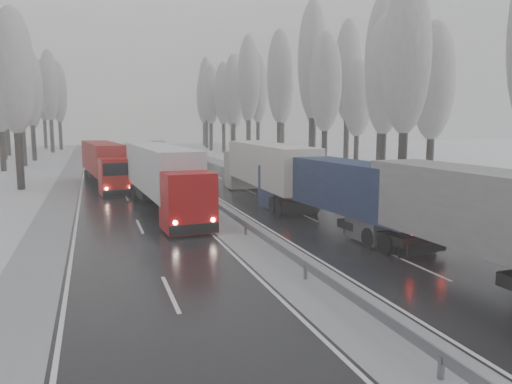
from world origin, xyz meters
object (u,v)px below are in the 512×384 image
truck_cream_box (265,167)px  truck_red_red (104,161)px  box_truck_distant (158,147)px  truck_blue_box (333,188)px  truck_red_white (163,174)px  truck_grey_tarp (484,217)px

truck_cream_box → truck_red_red: (-11.68, 12.29, -0.20)m
box_truck_distant → truck_cream_box: bearing=-83.6°
box_truck_distant → truck_red_red: bearing=-98.5°
box_truck_distant → truck_red_red: (-10.34, -42.97, 1.03)m
truck_blue_box → truck_red_white: 11.68m
truck_blue_box → truck_red_white: truck_red_white is taller
truck_cream_box → box_truck_distant: bearing=92.6°
truck_cream_box → truck_grey_tarp: bearing=-84.9°
truck_blue_box → truck_red_white: size_ratio=0.89×
truck_grey_tarp → box_truck_distant: 76.74m
box_truck_distant → truck_red_white: bearing=-91.7°
truck_red_white → truck_cream_box: bearing=15.9°
box_truck_distant → truck_red_red: size_ratio=0.45×
truck_grey_tarp → truck_cream_box: truck_cream_box is taller
truck_grey_tarp → truck_red_red: 36.17m
box_truck_distant → truck_grey_tarp: bearing=-82.9°
truck_cream_box → truck_red_red: 16.95m
truck_grey_tarp → truck_red_white: 20.89m
truck_grey_tarp → box_truck_distant: bearing=89.8°
truck_grey_tarp → truck_red_white: truck_red_white is taller
truck_blue_box → box_truck_distant: 65.94m
truck_blue_box → truck_red_red: size_ratio=0.97×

